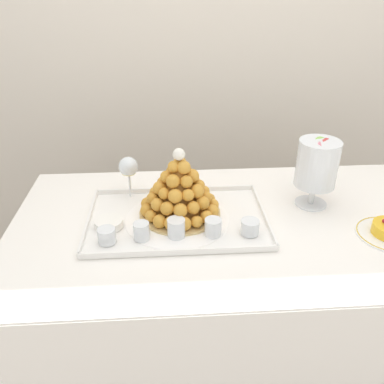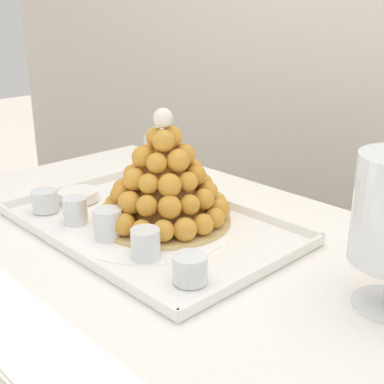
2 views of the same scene
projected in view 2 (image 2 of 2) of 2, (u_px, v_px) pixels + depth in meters
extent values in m
cylinder|color=brown|center=(132.00, 268.00, 1.71)|extent=(0.04, 0.04, 0.72)
cube|color=brown|center=(224.00, 276.00, 0.91)|extent=(1.49, 0.74, 0.02)
cube|color=white|center=(224.00, 270.00, 0.91)|extent=(1.55, 0.80, 0.00)
cube|color=white|center=(336.00, 288.00, 1.24)|extent=(1.55, 0.01, 0.39)
cube|color=white|center=(26.00, 237.00, 1.50)|extent=(0.01, 0.80, 0.39)
cube|color=white|center=(150.00, 227.00, 1.07)|extent=(0.58, 0.38, 0.01)
cube|color=white|center=(70.00, 250.00, 0.94)|extent=(0.58, 0.01, 0.02)
cube|color=white|center=(214.00, 199.00, 1.19)|extent=(0.58, 0.01, 0.02)
cube|color=white|center=(73.00, 187.00, 1.26)|extent=(0.01, 0.38, 0.02)
cube|color=white|center=(261.00, 271.00, 0.87)|extent=(0.01, 0.38, 0.02)
cylinder|color=white|center=(150.00, 225.00, 1.07)|extent=(0.35, 0.35, 0.00)
cylinder|color=tan|center=(165.00, 220.00, 1.08)|extent=(0.27, 0.27, 0.01)
cone|color=#B37327|center=(164.00, 176.00, 1.05)|extent=(0.19, 0.19, 0.18)
sphere|color=gold|center=(203.00, 224.00, 1.00)|extent=(0.04, 0.04, 0.04)
sphere|color=gold|center=(215.00, 218.00, 1.03)|extent=(0.04, 0.04, 0.04)
sphere|color=gold|center=(219.00, 209.00, 1.07)|extent=(0.05, 0.05, 0.05)
sphere|color=gold|center=(216.00, 203.00, 1.10)|extent=(0.05, 0.05, 0.05)
sphere|color=gold|center=(206.00, 196.00, 1.14)|extent=(0.05, 0.05, 0.05)
sphere|color=gold|center=(192.00, 193.00, 1.16)|extent=(0.04, 0.04, 0.04)
sphere|color=gold|center=(175.00, 190.00, 1.18)|extent=(0.04, 0.04, 0.04)
sphere|color=gold|center=(157.00, 191.00, 1.18)|extent=(0.04, 0.04, 0.04)
sphere|color=gold|center=(139.00, 193.00, 1.16)|extent=(0.04, 0.04, 0.04)
sphere|color=gold|center=(125.00, 198.00, 1.13)|extent=(0.05, 0.05, 0.05)
sphere|color=gold|center=(114.00, 203.00, 1.10)|extent=(0.04, 0.04, 0.04)
sphere|color=gold|center=(110.00, 211.00, 1.06)|extent=(0.04, 0.04, 0.04)
sphere|color=gold|center=(113.00, 217.00, 1.02)|extent=(0.05, 0.05, 0.05)
sphere|color=gold|center=(124.00, 224.00, 0.99)|extent=(0.04, 0.04, 0.04)
sphere|color=gold|center=(142.00, 229.00, 0.98)|extent=(0.04, 0.04, 0.04)
sphere|color=gold|center=(163.00, 231.00, 0.97)|extent=(0.04, 0.04, 0.04)
sphere|color=gold|center=(185.00, 229.00, 0.98)|extent=(0.05, 0.05, 0.05)
sphere|color=gold|center=(204.00, 199.00, 1.02)|extent=(0.04, 0.04, 0.04)
sphere|color=gold|center=(208.00, 191.00, 1.06)|extent=(0.04, 0.04, 0.04)
sphere|color=gold|center=(202.00, 184.00, 1.10)|extent=(0.05, 0.05, 0.05)
sphere|color=gold|center=(188.00, 179.00, 1.13)|extent=(0.05, 0.05, 0.05)
sphere|color=gold|center=(170.00, 179.00, 1.14)|extent=(0.04, 0.04, 0.04)
sphere|color=gold|center=(151.00, 179.00, 1.14)|extent=(0.04, 0.04, 0.04)
sphere|color=gold|center=(134.00, 182.00, 1.11)|extent=(0.04, 0.04, 0.04)
sphere|color=gold|center=(123.00, 189.00, 1.08)|extent=(0.04, 0.04, 0.04)
sphere|color=gold|center=(121.00, 195.00, 1.04)|extent=(0.04, 0.04, 0.04)
sphere|color=gold|center=(130.00, 203.00, 1.00)|extent=(0.05, 0.05, 0.05)
sphere|color=gold|center=(147.00, 206.00, 0.98)|extent=(0.04, 0.04, 0.04)
sphere|color=gold|center=(169.00, 207.00, 0.98)|extent=(0.05, 0.05, 0.05)
sphere|color=gold|center=(190.00, 205.00, 0.99)|extent=(0.04, 0.04, 0.04)
sphere|color=gold|center=(196.00, 175.00, 1.04)|extent=(0.04, 0.04, 0.04)
sphere|color=gold|center=(192.00, 169.00, 1.08)|extent=(0.05, 0.05, 0.05)
sphere|color=gold|center=(178.00, 165.00, 1.10)|extent=(0.04, 0.04, 0.04)
sphere|color=gold|center=(159.00, 166.00, 1.11)|extent=(0.04, 0.04, 0.04)
sphere|color=gold|center=(142.00, 168.00, 1.09)|extent=(0.05, 0.05, 0.05)
sphere|color=gold|center=(132.00, 174.00, 1.05)|extent=(0.04, 0.04, 0.04)
sphere|color=gold|center=(135.00, 180.00, 1.02)|extent=(0.05, 0.05, 0.05)
sphere|color=gold|center=(149.00, 184.00, 0.99)|extent=(0.04, 0.04, 0.04)
sphere|color=gold|center=(170.00, 185.00, 0.99)|extent=(0.05, 0.05, 0.05)
sphere|color=gold|center=(188.00, 182.00, 1.01)|extent=(0.04, 0.04, 0.04)
sphere|color=gold|center=(184.00, 155.00, 1.04)|extent=(0.05, 0.05, 0.05)
sphere|color=gold|center=(170.00, 151.00, 1.07)|extent=(0.04, 0.04, 0.04)
sphere|color=gold|center=(150.00, 153.00, 1.06)|extent=(0.04, 0.04, 0.04)
sphere|color=gold|center=(143.00, 157.00, 1.02)|extent=(0.04, 0.04, 0.04)
sphere|color=gold|center=(157.00, 163.00, 1.00)|extent=(0.04, 0.04, 0.04)
sphere|color=gold|center=(178.00, 161.00, 1.01)|extent=(0.05, 0.05, 0.05)
sphere|color=gold|center=(171.00, 137.00, 1.03)|extent=(0.04, 0.04, 0.04)
sphere|color=gold|center=(155.00, 137.00, 1.03)|extent=(0.04, 0.04, 0.04)
sphere|color=gold|center=(164.00, 141.00, 1.00)|extent=(0.04, 0.04, 0.04)
sphere|color=white|center=(163.00, 118.00, 1.01)|extent=(0.04, 0.04, 0.04)
cylinder|color=silver|center=(45.00, 201.00, 1.13)|extent=(0.05, 0.05, 0.05)
cylinder|color=gold|center=(45.00, 206.00, 1.14)|extent=(0.05, 0.05, 0.02)
cylinder|color=#EAC166|center=(45.00, 199.00, 1.13)|extent=(0.05, 0.05, 0.01)
sphere|color=brown|center=(48.00, 194.00, 1.13)|extent=(0.02, 0.02, 0.02)
cylinder|color=silver|center=(75.00, 211.00, 1.07)|extent=(0.05, 0.05, 0.05)
cylinder|color=brown|center=(76.00, 218.00, 1.07)|extent=(0.04, 0.04, 0.02)
cylinder|color=#8C603D|center=(75.00, 209.00, 1.07)|extent=(0.04, 0.04, 0.02)
sphere|color=brown|center=(79.00, 203.00, 1.06)|extent=(0.01, 0.01, 0.01)
cylinder|color=silver|center=(108.00, 224.00, 1.00)|extent=(0.06, 0.06, 0.06)
cylinder|color=#F4EAC6|center=(109.00, 232.00, 1.01)|extent=(0.05, 0.05, 0.02)
cylinder|color=white|center=(108.00, 221.00, 1.00)|extent=(0.05, 0.05, 0.02)
sphere|color=brown|center=(103.00, 216.00, 0.99)|extent=(0.02, 0.02, 0.02)
cylinder|color=silver|center=(146.00, 244.00, 0.92)|extent=(0.05, 0.05, 0.05)
cylinder|color=#F4EAC6|center=(146.00, 251.00, 0.93)|extent=(0.05, 0.05, 0.02)
cylinder|color=white|center=(145.00, 241.00, 0.92)|extent=(0.05, 0.05, 0.02)
sphere|color=brown|center=(145.00, 235.00, 0.92)|extent=(0.01, 0.01, 0.01)
cylinder|color=silver|center=(189.00, 268.00, 0.85)|extent=(0.06, 0.06, 0.05)
cylinder|color=#F4EAC6|center=(189.00, 275.00, 0.85)|extent=(0.05, 0.05, 0.02)
cylinder|color=white|center=(189.00, 266.00, 0.85)|extent=(0.05, 0.05, 0.01)
sphere|color=brown|center=(190.00, 262.00, 0.84)|extent=(0.02, 0.02, 0.02)
cylinder|color=white|center=(78.00, 196.00, 1.19)|extent=(0.09, 0.09, 0.02)
cylinder|color=#F2CC59|center=(78.00, 192.00, 1.19)|extent=(0.08, 0.08, 0.00)
cylinder|color=#F9A54C|center=(381.00, 242.00, 0.79)|extent=(0.06, 0.05, 0.06)
cylinder|color=brown|center=(382.00, 255.00, 0.75)|extent=(0.06, 0.06, 0.06)
cylinder|color=brown|center=(376.00, 212.00, 0.77)|extent=(0.05, 0.05, 0.05)
cylinder|color=silver|center=(159.00, 189.00, 1.29)|extent=(0.06, 0.06, 0.00)
cylinder|color=silver|center=(159.00, 170.00, 1.27)|extent=(0.01, 0.01, 0.09)
sphere|color=silver|center=(158.00, 140.00, 1.25)|extent=(0.07, 0.07, 0.07)
cylinder|color=#EAE08C|center=(158.00, 145.00, 1.25)|extent=(0.05, 0.05, 0.03)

